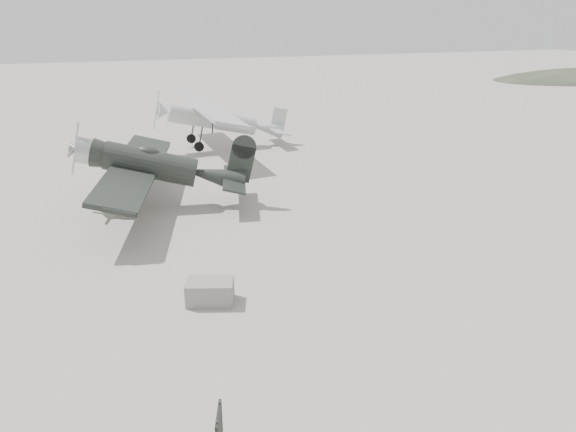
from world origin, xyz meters
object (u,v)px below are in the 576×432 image
equipment_block (210,292)px  sign_board (219,431)px  highwing_monoplane (218,116)px  lowwing_monoplane (159,166)px

equipment_block → sign_board: size_ratio=1.19×
sign_board → highwing_monoplane: bearing=95.5°
lowwing_monoplane → equipment_block: (0.67, -9.40, -1.53)m
lowwing_monoplane → sign_board: bearing=-79.1°
lowwing_monoplane → highwing_monoplane: (4.41, 10.06, 0.20)m
equipment_block → sign_board: bearing=-97.5°
equipment_block → sign_board: (-0.85, -6.46, 0.36)m
highwing_monoplane → equipment_block: bearing=-105.0°
lowwing_monoplane → sign_board: 15.90m
highwing_monoplane → sign_board: highwing_monoplane is taller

